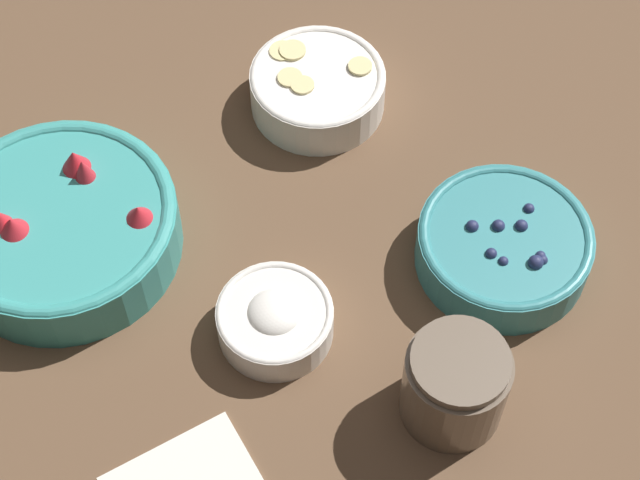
{
  "coord_description": "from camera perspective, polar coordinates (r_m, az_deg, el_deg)",
  "views": [
    {
      "loc": [
        -0.04,
        0.6,
        0.92
      ],
      "look_at": [
        -0.08,
        0.02,
        0.04
      ],
      "focal_mm": 60.0,
      "sensor_mm": 36.0,
      "label": 1
    }
  ],
  "objects": [
    {
      "name": "ground_plane",
      "position": [
        1.1,
        -4.49,
        -0.47
      ],
      "size": [
        4.0,
        4.0,
        0.0
      ],
      "primitive_type": "plane",
      "color": "brown"
    },
    {
      "name": "bowl_strawberries",
      "position": [
        1.1,
        -13.65,
        0.76
      ],
      "size": [
        0.24,
        0.24,
        0.08
      ],
      "color": "teal",
      "rests_on": "ground_plane"
    },
    {
      "name": "bowl_blueberries",
      "position": [
        1.08,
        9.79,
        -0.26
      ],
      "size": [
        0.18,
        0.18,
        0.06
      ],
      "color": "teal",
      "rests_on": "ground_plane"
    },
    {
      "name": "bowl_bananas",
      "position": [
        1.19,
        -0.14,
        8.19
      ],
      "size": [
        0.15,
        0.15,
        0.05
      ],
      "color": "white",
      "rests_on": "ground_plane"
    },
    {
      "name": "bowl_cream",
      "position": [
        1.03,
        -2.41,
        -4.22
      ],
      "size": [
        0.11,
        0.11,
        0.05
      ],
      "color": "silver",
      "rests_on": "ground_plane"
    },
    {
      "name": "jar_chocolate",
      "position": [
        0.98,
        7.2,
        -7.72
      ],
      "size": [
        0.1,
        0.1,
        0.1
      ],
      "color": "brown",
      "rests_on": "ground_plane"
    }
  ]
}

